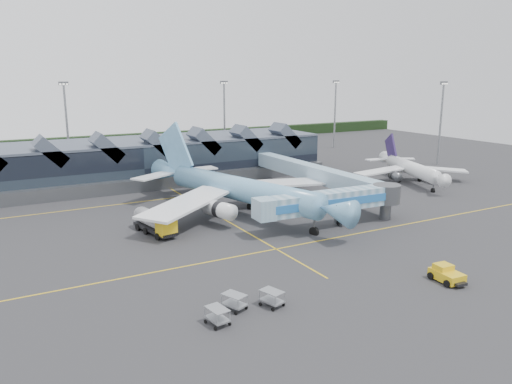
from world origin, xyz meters
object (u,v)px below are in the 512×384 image
main_airliner (236,188)px  regional_jet (410,168)px  fuel_truck (154,221)px  jet_bridge (340,201)px  pushback_tug (447,274)px

main_airliner → regional_jet: (47.22, 4.97, -1.29)m
fuel_truck → jet_bridge: bearing=-32.2°
main_airliner → regional_jet: size_ratio=1.63×
regional_jet → jet_bridge: regional_jet is taller
jet_bridge → fuel_truck: size_ratio=2.61×
jet_bridge → pushback_tug: size_ratio=5.95×
main_airliner → fuel_truck: bearing=178.7°
regional_jet → pushback_tug: regional_jet is taller
pushback_tug → jet_bridge: bearing=87.1°
pushback_tug → regional_jet: bearing=52.7°
main_airliner → pushback_tug: size_ratio=10.44×
main_airliner → jet_bridge: main_airliner is taller
fuel_truck → pushback_tug: (24.61, -34.93, -1.06)m
main_airliner → regional_jet: main_airliner is taller
regional_jet → jet_bridge: size_ratio=1.08×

